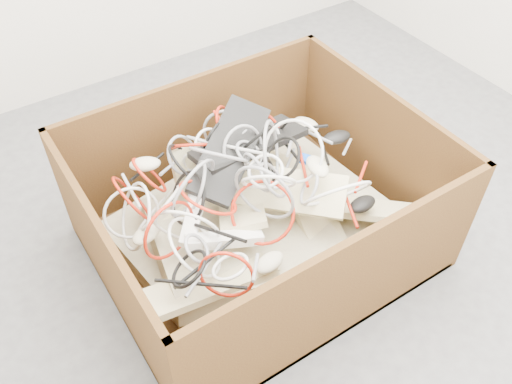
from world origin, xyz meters
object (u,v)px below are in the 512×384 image
cardboard_box (255,226)px  power_strip_right (225,240)px  power_strip_left (196,208)px  vga_plug (305,159)px

cardboard_box → power_strip_right: size_ratio=4.60×
power_strip_left → vga_plug: size_ratio=6.39×
cardboard_box → vga_plug: cardboard_box is taller
cardboard_box → vga_plug: size_ratio=27.11×
cardboard_box → power_strip_left: 0.34m
power_strip_left → vga_plug: power_strip_left is taller
power_strip_left → vga_plug: 0.50m
power_strip_left → power_strip_right: 0.16m
power_strip_right → vga_plug: bearing=38.3°
vga_plug → cardboard_box: bearing=-124.1°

